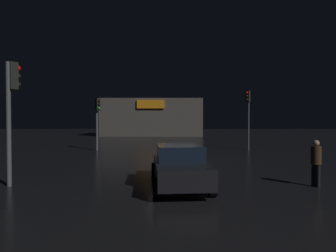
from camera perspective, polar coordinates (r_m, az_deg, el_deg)
The scene contains 7 objects.
ground_plane at distance 16.03m, azimuth 1.04°, elevation -7.14°, with size 120.00×120.00×0.00m, color black.
store_building at distance 43.60m, azimuth -3.17°, elevation 1.71°, with size 14.66×8.05×5.46m.
traffic_signal_main at distance 22.72m, azimuth 15.82°, elevation 4.07°, with size 0.42×0.42×4.60m.
traffic_signal_opposite at distance 11.37m, azimuth -29.00°, elevation 4.54°, with size 0.42×0.42×4.35m.
traffic_signal_cross_left at distance 22.31m, azimuth -14.00°, elevation 2.37°, with size 0.42×0.42×4.00m.
car_near at distance 10.01m, azimuth 2.28°, elevation -7.91°, with size 2.15×4.52×1.46m.
pedestrian at distance 11.15m, azimuth 27.69°, elevation -6.04°, with size 0.47×0.47×1.63m.
Camera 1 is at (-0.28, -15.86, 2.32)m, focal length 30.24 mm.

